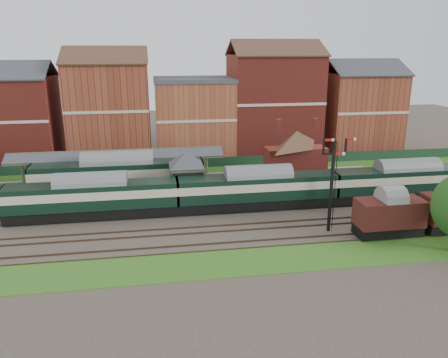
{
  "coord_description": "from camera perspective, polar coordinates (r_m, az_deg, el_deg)",
  "views": [
    {
      "loc": [
        -6.35,
        -44.23,
        17.29
      ],
      "look_at": [
        1.12,
        2.0,
        3.0
      ],
      "focal_mm": 35.0,
      "sensor_mm": 36.0,
      "label": 1
    }
  ],
  "objects": [
    {
      "name": "signal_box",
      "position": [
        49.64,
        -4.93,
        0.41
      ],
      "size": [
        5.4,
        5.4,
        6.0
      ],
      "color": "#677553",
      "rests_on": "ground"
    },
    {
      "name": "platform",
      "position": [
        56.55,
        -7.39,
        -0.45
      ],
      "size": [
        55.0,
        3.4,
        1.0
      ],
      "primitive_type": "cube",
      "color": "#2D2D2D",
      "rests_on": "ground"
    },
    {
      "name": "canopy",
      "position": [
        55.65,
        -13.74,
        3.28
      ],
      "size": [
        26.0,
        3.89,
        4.08
      ],
      "color": "#4A4B2F",
      "rests_on": "platform"
    },
    {
      "name": "dmu_train",
      "position": [
        47.93,
        4.45,
        -1.21
      ],
      "size": [
        52.78,
        2.78,
        4.05
      ],
      "color": "black",
      "rests_on": "ground"
    },
    {
      "name": "station_building",
      "position": [
        58.55,
        9.36,
        3.58
      ],
      "size": [
        8.1,
        8.1,
        5.9
      ],
      "color": "maroon",
      "rests_on": "platform"
    },
    {
      "name": "fence",
      "position": [
        64.7,
        -3.24,
        2.13
      ],
      "size": [
        90.0,
        0.12,
        1.5
      ],
      "primitive_type": "cube",
      "color": "#193823",
      "rests_on": "ground"
    },
    {
      "name": "brick_hut",
      "position": [
        51.4,
        4.05,
        -1.32
      ],
      "size": [
        3.2,
        2.64,
        2.94
      ],
      "color": "brown",
      "rests_on": "ground"
    },
    {
      "name": "town_backdrop",
      "position": [
        70.26,
        -4.08,
        8.51
      ],
      "size": [
        69.0,
        10.0,
        16.0
      ],
      "color": "maroon",
      "rests_on": "ground"
    },
    {
      "name": "platform_railcar",
      "position": [
        52.98,
        -13.59,
        0.45
      ],
      "size": [
        19.88,
        3.13,
        4.58
      ],
      "color": "black",
      "rests_on": "ground"
    },
    {
      "name": "semaphore_bracket",
      "position": [
        47.32,
        14.06,
        0.94
      ],
      "size": [
        3.6,
        0.25,
        8.18
      ],
      "color": "black",
      "rests_on": "ground"
    },
    {
      "name": "semaphore_siding",
      "position": [
        42.74,
        13.85,
        -1.44
      ],
      "size": [
        1.23,
        0.25,
        8.0
      ],
      "color": "black",
      "rests_on": "ground"
    },
    {
      "name": "goods_van_a",
      "position": [
        43.93,
        20.79,
        -4.35
      ],
      "size": [
        6.25,
        2.71,
        3.79
      ],
      "color": "black",
      "rests_on": "ground"
    },
    {
      "name": "ground",
      "position": [
        47.91,
        -0.94,
        -4.19
      ],
      "size": [
        160.0,
        160.0,
        0.0
      ],
      "primitive_type": "plane",
      "color": "#473D33",
      "rests_on": "ground"
    },
    {
      "name": "grass_back",
      "position": [
        62.97,
        -3.04,
        1.04
      ],
      "size": [
        90.0,
        4.5,
        0.06
      ],
      "primitive_type": "cube",
      "color": "#2D6619",
      "rests_on": "ground"
    },
    {
      "name": "grass_front",
      "position": [
        37.11,
        1.77,
        -10.76
      ],
      "size": [
        90.0,
        5.0,
        0.06
      ],
      "primitive_type": "cube",
      "color": "#2D6619",
      "rests_on": "ground"
    }
  ]
}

